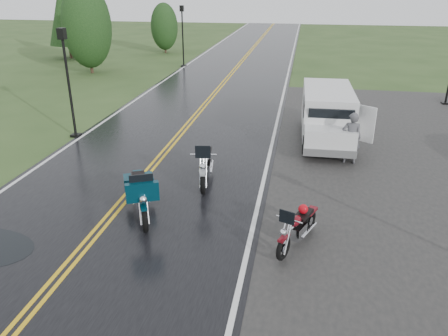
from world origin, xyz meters
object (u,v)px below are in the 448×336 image
(motorcycle_silver, at_px, (203,173))
(lamp_post_near_left, at_px, (69,84))
(motorcycle_teal, at_px, (144,207))
(lamp_post_far_left, at_px, (183,36))
(van_white, at_px, (307,128))
(person_at_van, at_px, (351,139))
(motorcycle_red, at_px, (284,239))

(motorcycle_silver, distance_m, lamp_post_near_left, 7.71)
(motorcycle_silver, bearing_deg, motorcycle_teal, -121.55)
(lamp_post_far_left, bearing_deg, motorcycle_teal, -77.30)
(van_white, xyz_separation_m, lamp_post_far_left, (-9.00, 16.59, 1.14))
(van_white, height_order, lamp_post_far_left, lamp_post_far_left)
(lamp_post_far_left, bearing_deg, van_white, -61.52)
(lamp_post_near_left, bearing_deg, person_at_van, -5.18)
(motorcycle_red, xyz_separation_m, motorcycle_silver, (-2.46, 2.89, 0.13))
(motorcycle_silver, relative_size, van_white, 0.47)
(van_white, relative_size, lamp_post_far_left, 1.20)
(motorcycle_silver, xyz_separation_m, lamp_post_near_left, (-6.26, 4.28, 1.42))
(motorcycle_silver, relative_size, lamp_post_far_left, 0.56)
(motorcycle_red, bearing_deg, motorcycle_teal, -166.71)
(person_at_van, bearing_deg, motorcycle_silver, 39.48)
(motorcycle_red, distance_m, motorcycle_silver, 3.80)
(person_at_van, xyz_separation_m, lamp_post_far_left, (-10.47, 17.15, 1.26))
(lamp_post_near_left, distance_m, lamp_post_far_left, 16.18)
(motorcycle_silver, xyz_separation_m, lamp_post_far_left, (-6.09, 20.46, 1.44))
(motorcycle_red, xyz_separation_m, van_white, (0.45, 6.75, 0.43))
(van_white, distance_m, lamp_post_far_left, 18.91)
(lamp_post_near_left, height_order, lamp_post_far_left, lamp_post_far_left)
(motorcycle_teal, distance_m, motorcycle_silver, 2.49)
(motorcycle_silver, distance_m, person_at_van, 5.50)
(lamp_post_near_left, relative_size, lamp_post_far_left, 0.99)
(van_white, bearing_deg, person_at_van, -21.67)
(lamp_post_near_left, bearing_deg, motorcycle_red, -39.41)
(motorcycle_silver, relative_size, person_at_van, 1.36)
(motorcycle_teal, xyz_separation_m, lamp_post_near_left, (-5.30, 6.57, 1.39))
(motorcycle_red, bearing_deg, van_white, 109.38)
(motorcycle_teal, height_order, lamp_post_near_left, lamp_post_near_left)
(van_white, bearing_deg, motorcycle_red, -94.91)
(motorcycle_silver, height_order, lamp_post_far_left, lamp_post_far_left)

